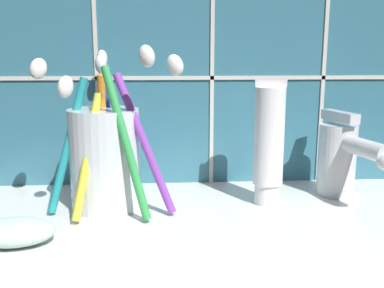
{
  "coord_description": "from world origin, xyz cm",
  "views": [
    {
      "loc": [
        -4.81,
        -42.2,
        19.06
      ],
      "look_at": [
        -1.94,
        2.17,
        9.96
      ],
      "focal_mm": 40.0,
      "sensor_mm": 36.0,
      "label": 1
    }
  ],
  "objects_px": {
    "sink_faucet": "(341,156)",
    "soap_bar": "(15,232)",
    "toothbrush_cup": "(105,154)",
    "toothpaste_tube": "(269,144)"
  },
  "relations": [
    {
      "from": "toothbrush_cup",
      "to": "soap_bar",
      "type": "height_order",
      "value": "toothbrush_cup"
    },
    {
      "from": "toothpaste_tube",
      "to": "soap_bar",
      "type": "distance_m",
      "value": 0.28
    },
    {
      "from": "soap_bar",
      "to": "toothbrush_cup",
      "type": "bearing_deg",
      "value": 52.68
    },
    {
      "from": "toothpaste_tube",
      "to": "sink_faucet",
      "type": "xyz_separation_m",
      "value": [
        0.1,
        0.02,
        -0.02
      ]
    },
    {
      "from": "toothbrush_cup",
      "to": "soap_bar",
      "type": "xyz_separation_m",
      "value": [
        -0.07,
        -0.09,
        -0.05
      ]
    },
    {
      "from": "sink_faucet",
      "to": "toothbrush_cup",
      "type": "bearing_deg",
      "value": -98.04
    },
    {
      "from": "sink_faucet",
      "to": "soap_bar",
      "type": "distance_m",
      "value": 0.38
    },
    {
      "from": "toothpaste_tube",
      "to": "sink_faucet",
      "type": "height_order",
      "value": "toothpaste_tube"
    },
    {
      "from": "soap_bar",
      "to": "toothpaste_tube",
      "type": "bearing_deg",
      "value": 20.3
    },
    {
      "from": "toothpaste_tube",
      "to": "sink_faucet",
      "type": "distance_m",
      "value": 0.1
    }
  ]
}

